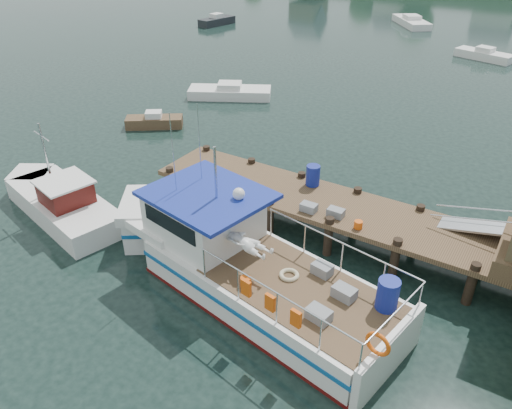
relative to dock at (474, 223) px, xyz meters
The scene contains 9 objects.
ground_plane 6.89m from the dock, behind, with size 160.00×160.00×0.00m, color black.
dock is the anchor object (origin of this frame).
lobster_boat 7.92m from the dock, 145.03° to the right, with size 12.04×5.27×5.79m.
work_boat 15.96m from the dock, 162.92° to the right, with size 7.50×3.71×3.93m.
moored_rowboat 19.18m from the dock, 165.73° to the left, with size 3.29×2.80×0.95m.
moored_a 21.22m from the dock, 147.28° to the left, with size 5.72×4.28×1.01m.
moored_b 31.59m from the dock, 99.50° to the left, with size 4.94×2.77×1.04m.
moored_d 44.39m from the dock, 109.49° to the left, with size 5.64×6.35×1.08m.
moored_e 45.02m from the dock, 137.04° to the left, with size 2.23×4.52×1.19m.
Camera 1 is at (7.79, -15.41, 11.13)m, focal length 35.00 mm.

